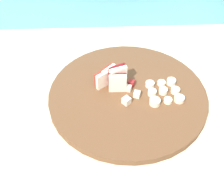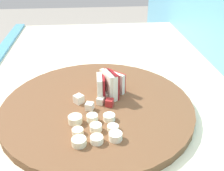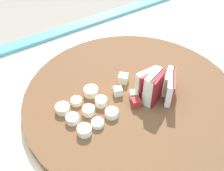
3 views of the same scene
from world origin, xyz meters
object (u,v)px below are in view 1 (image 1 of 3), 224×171
(apple_wedge_fan, at_px, (114,77))
(apple_dice_pile, at_px, (129,91))
(cutting_board, at_px, (128,94))
(banana_slice_rows, at_px, (164,92))

(apple_wedge_fan, height_order, apple_dice_pile, apple_wedge_fan)
(cutting_board, distance_m, apple_dice_pile, 0.02)
(apple_dice_pile, distance_m, banana_slice_rows, 0.10)
(cutting_board, height_order, apple_dice_pile, apple_dice_pile)
(apple_wedge_fan, bearing_deg, cutting_board, -39.09)
(apple_wedge_fan, xyz_separation_m, banana_slice_rows, (0.14, -0.04, -0.02))
(apple_wedge_fan, height_order, banana_slice_rows, apple_wedge_fan)
(cutting_board, height_order, banana_slice_rows, banana_slice_rows)
(apple_dice_pile, bearing_deg, banana_slice_rows, -3.83)
(cutting_board, relative_size, apple_dice_pile, 4.70)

